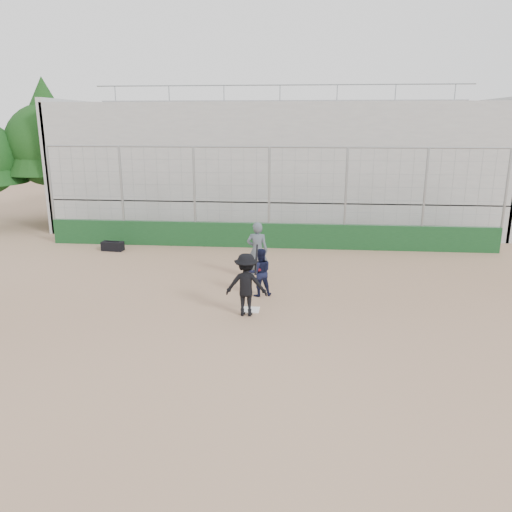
# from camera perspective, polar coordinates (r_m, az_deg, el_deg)

# --- Properties ---
(ground) EXTENTS (90.00, 90.00, 0.00)m
(ground) POSITION_cam_1_polar(r_m,az_deg,el_deg) (13.64, -0.55, -6.21)
(ground) COLOR brown
(ground) RESTS_ON ground
(home_plate) EXTENTS (0.44, 0.44, 0.02)m
(home_plate) POSITION_cam_1_polar(r_m,az_deg,el_deg) (13.64, -0.55, -6.16)
(home_plate) COLOR white
(home_plate) RESTS_ON ground
(backstop) EXTENTS (18.10, 0.25, 4.04)m
(backstop) POSITION_cam_1_polar(r_m,az_deg,el_deg) (20.08, 1.48, 3.65)
(backstop) COLOR #123919
(backstop) RESTS_ON ground
(bleachers) EXTENTS (20.25, 6.70, 6.98)m
(bleachers) POSITION_cam_1_polar(r_m,az_deg,el_deg) (24.70, 2.31, 10.42)
(bleachers) COLOR #9B9B9B
(bleachers) RESTS_ON ground
(tree_left) EXTENTS (4.48, 4.48, 7.00)m
(tree_left) POSITION_cam_1_polar(r_m,az_deg,el_deg) (26.65, -22.78, 12.79)
(tree_left) COLOR #3D2416
(tree_left) RESTS_ON ground
(batter_at_plate) EXTENTS (1.09, 0.75, 1.84)m
(batter_at_plate) POSITION_cam_1_polar(r_m,az_deg,el_deg) (13.05, -1.12, -3.29)
(batter_at_plate) COLOR black
(batter_at_plate) RESTS_ON ground
(catcher_crouched) EXTENTS (0.83, 0.73, 0.99)m
(catcher_crouched) POSITION_cam_1_polar(r_m,az_deg,el_deg) (14.56, 0.46, -2.75)
(catcher_crouched) COLOR black
(catcher_crouched) RESTS_ON ground
(umpire) EXTENTS (0.72, 0.51, 1.70)m
(umpire) POSITION_cam_1_polar(r_m,az_deg,el_deg) (16.02, 0.14, 0.27)
(umpire) COLOR #49535D
(umpire) RESTS_ON ground
(equipment_bag) EXTENTS (0.88, 0.45, 0.40)m
(equipment_bag) POSITION_cam_1_polar(r_m,az_deg,el_deg) (20.54, -16.06, 1.09)
(equipment_bag) COLOR black
(equipment_bag) RESTS_ON ground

